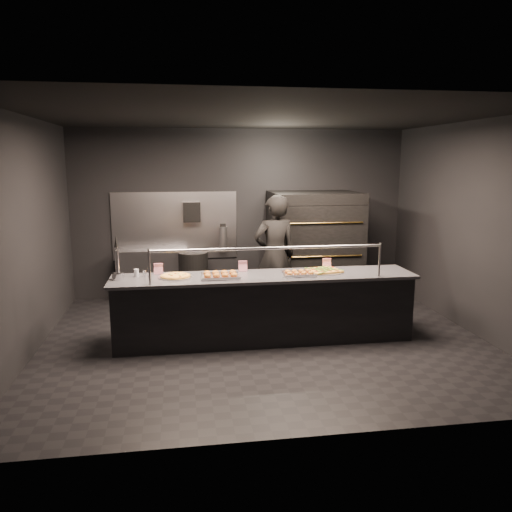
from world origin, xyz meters
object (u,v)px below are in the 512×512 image
towel_dispenser (192,212)px  trash_bin (194,276)px  service_counter (264,308)px  fire_extinguisher (223,239)px  pizza_oven (314,246)px  round_pizza (175,276)px  slider_tray_a (220,275)px  prep_shelf (154,275)px  beer_tap (117,267)px  square_pizza (324,271)px  slider_tray_b (299,273)px  worker (275,256)px

towel_dispenser → trash_bin: bearing=-90.0°
service_counter → towel_dispenser: towel_dispenser is taller
trash_bin → fire_extinguisher: bearing=22.4°
towel_dispenser → pizza_oven: bearing=-13.1°
trash_bin → round_pizza: bearing=-97.7°
round_pizza → slider_tray_a: (0.59, -0.11, 0.02)m
prep_shelf → beer_tap: 2.39m
fire_extinguisher → trash_bin: fire_extinguisher is taller
service_counter → towel_dispenser: (-0.90, 2.39, 1.09)m
trash_bin → square_pizza: bearing=-50.3°
pizza_oven → square_pizza: 1.87m
fire_extinguisher → beer_tap: 2.84m
prep_shelf → slider_tray_a: bearing=-67.2°
pizza_oven → trash_bin: (-2.10, 0.27, -0.53)m
round_pizza → slider_tray_b: (1.65, -0.13, 0.01)m
round_pizza → worker: 1.89m
towel_dispenser → slider_tray_a: size_ratio=0.66×
slider_tray_a → slider_tray_b: size_ratio=1.12×
beer_tap → square_pizza: (2.78, 0.03, -0.15)m
worker → beer_tap: bearing=15.7°
towel_dispenser → slider_tray_b: 2.88m
round_pizza → square_pizza: bearing=0.4°
square_pizza → prep_shelf: bearing=137.4°
round_pizza → slider_tray_b: slider_tray_b is taller
prep_shelf → towel_dispenser: (0.70, 0.07, 1.10)m
square_pizza → worker: 1.19m
pizza_oven → square_pizza: pizza_oven is taller
beer_tap → worker: worker is taller
prep_shelf → service_counter: bearing=-55.4°
service_counter → pizza_oven: 2.30m
slider_tray_a → worker: bearing=51.3°
service_counter → prep_shelf: size_ratio=3.42×
towel_dispenser → slider_tray_a: bearing=-83.0°
pizza_oven → fire_extinguisher: size_ratio=3.78×
slider_tray_a → worker: size_ratio=0.27×
towel_dispenser → beer_tap: (-1.03, -2.36, -0.47)m
service_counter → worker: worker is taller
fire_extinguisher → worker: worker is taller
square_pizza → trash_bin: square_pizza is taller
slider_tray_b → trash_bin: size_ratio=0.54×
prep_shelf → trash_bin: prep_shelf is taller
prep_shelf → worker: 2.34m
slider_tray_b → square_pizza: (0.39, 0.14, -0.01)m
slider_tray_a → square_pizza: slider_tray_a is taller
round_pizza → slider_tray_a: bearing=-10.3°
slider_tray_b → service_counter: bearing=170.6°
square_pizza → round_pizza: bearing=-179.6°
beer_tap → trash_bin: beer_tap is taller
pizza_oven → worker: size_ratio=0.99×
round_pizza → worker: worker is taller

